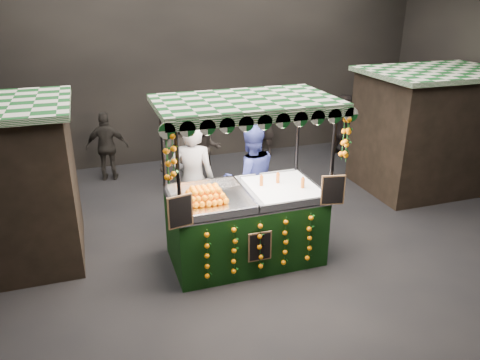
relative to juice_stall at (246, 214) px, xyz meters
name	(u,v)px	position (x,y,z in m)	size (l,w,h in m)	color
ground	(266,247)	(0.45, 0.25, -0.83)	(12.00, 12.00, 0.00)	black
market_hall	(271,46)	(0.45, 0.25, 2.55)	(12.10, 10.10, 5.05)	black
neighbour_stall_right	(430,130)	(4.85, 1.75, 0.48)	(3.00, 2.20, 2.60)	black
juice_stall	(246,214)	(0.00, 0.00, 0.00)	(2.76, 1.62, 2.68)	black
vendor_grey	(193,180)	(-0.62, 1.10, 0.23)	(0.88, 0.71, 2.11)	gray
vendor_blue	(251,179)	(0.40, 0.95, 0.18)	(0.99, 0.77, 2.02)	navy
shopper_0	(54,159)	(-3.02, 3.84, -0.03)	(0.70, 0.63, 1.61)	#2C2523
shopper_1	(205,149)	(0.23, 3.59, -0.07)	(0.85, 0.73, 1.52)	black
shopper_2	(107,147)	(-1.90, 4.34, -0.03)	(1.00, 0.56, 1.61)	black
shopper_3	(182,151)	(-0.38, 3.21, 0.07)	(1.34, 1.07, 1.81)	#2B2723
shopper_4	(5,155)	(-4.05, 4.44, -0.02)	(0.94, 0.90, 1.62)	#2B2623
shopper_5	(343,125)	(4.19, 4.23, -0.01)	(0.84, 1.60, 1.64)	black
shopper_6	(265,123)	(2.20, 4.85, 0.04)	(0.69, 0.76, 1.74)	#292421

